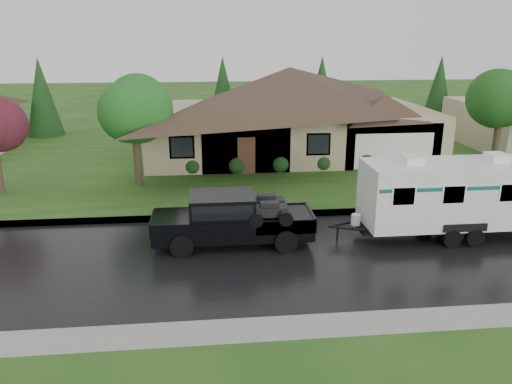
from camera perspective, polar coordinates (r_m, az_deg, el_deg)
The scene contains 10 objects.
ground at distance 20.31m, azimuth 4.57°, elevation -4.88°, with size 140.00×140.00×0.00m, color #224C17.
road at distance 18.51m, azimuth 5.68°, elevation -7.21°, with size 140.00×8.00×0.01m, color black.
curb at distance 22.34m, azimuth 3.55°, elevation -2.52°, with size 140.00×0.50×0.15m, color gray.
lawn at distance 34.49m, azimuth 0.12°, elevation 4.71°, with size 140.00×26.00×0.15m, color #224C17.
house_main at distance 33.06m, azimuth 4.36°, elevation 10.30°, with size 19.44×10.80×6.90m.
tree_left_green at distance 26.38m, azimuth -13.76°, elevation 8.90°, with size 3.35×3.35×5.54m.
tree_right_green at distance 31.95m, azimuth 26.33°, elevation 9.36°, with size 3.50×3.50×5.79m.
shrub_row at distance 29.16m, azimuth 5.22°, elevation 3.42°, with size 13.60×1.00×1.00m.
pickup_truck at distance 19.03m, azimuth -3.03°, elevation -2.94°, with size 6.03×2.29×2.01m.
travel_trailer at distance 21.11m, azimuth 21.57°, elevation -0.12°, with size 7.43×2.61×3.33m.
Camera 1 is at (-3.52, -18.45, 7.72)m, focal length 35.00 mm.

